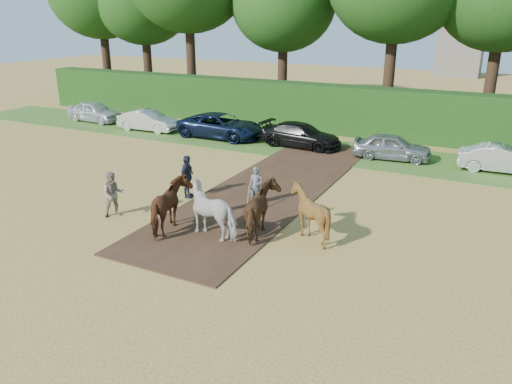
{
  "coord_description": "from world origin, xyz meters",
  "views": [
    {
      "loc": [
        10.24,
        -11.79,
        7.22
      ],
      "look_at": [
        2.9,
        2.67,
        1.4
      ],
      "focal_mm": 35.0,
      "sensor_mm": 36.0,
      "label": 1
    }
  ],
  "objects_px": {
    "spectator_far": "(187,177)",
    "plough_team": "(240,209)",
    "spectator_near": "(114,195)",
    "parked_cars": "(353,141)"
  },
  "relations": [
    {
      "from": "spectator_far",
      "to": "plough_team",
      "type": "height_order",
      "value": "plough_team"
    },
    {
      "from": "spectator_near",
      "to": "spectator_far",
      "type": "bearing_deg",
      "value": 16.3
    },
    {
      "from": "spectator_far",
      "to": "plough_team",
      "type": "bearing_deg",
      "value": -130.01
    },
    {
      "from": "parked_cars",
      "to": "plough_team",
      "type": "bearing_deg",
      "value": -91.74
    },
    {
      "from": "spectator_far",
      "to": "plough_team",
      "type": "relative_size",
      "value": 0.29
    },
    {
      "from": "spectator_near",
      "to": "spectator_far",
      "type": "distance_m",
      "value": 3.22
    },
    {
      "from": "spectator_far",
      "to": "plough_team",
      "type": "xyz_separation_m",
      "value": [
        3.7,
        -2.25,
        0.02
      ]
    },
    {
      "from": "parked_cars",
      "to": "spectator_near",
      "type": "bearing_deg",
      "value": -112.69
    },
    {
      "from": "plough_team",
      "to": "parked_cars",
      "type": "xyz_separation_m",
      "value": [
        0.37,
        12.06,
        -0.22
      ]
    },
    {
      "from": "spectator_near",
      "to": "plough_team",
      "type": "distance_m",
      "value": 5.03
    }
  ]
}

